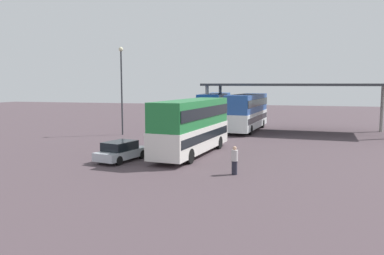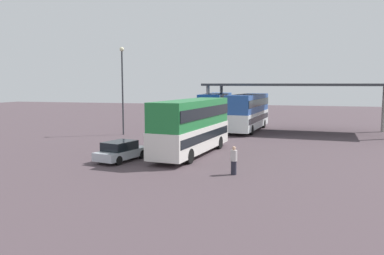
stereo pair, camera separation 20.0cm
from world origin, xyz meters
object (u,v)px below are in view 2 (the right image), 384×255
object	(u,v)px
double_decker_main	(192,125)
pedestrian_waiting	(234,161)
double_decker_mid_row	(248,111)
double_decker_near_canopy	(216,109)
lamppost_tall	(122,81)
parked_hatchback	(121,151)

from	to	relation	value
double_decker_main	pedestrian_waiting	xyz separation A→B (m)	(3.97, -5.52, -1.39)
double_decker_mid_row	pedestrian_waiting	world-z (taller)	double_decker_mid_row
pedestrian_waiting	double_decker_near_canopy	bearing A→B (deg)	-69.58
lamppost_tall	double_decker_main	bearing A→B (deg)	-42.49
double_decker_near_canopy	pedestrian_waiting	bearing A→B (deg)	-168.47
parked_hatchback	double_decker_mid_row	size ratio (longest dim) A/B	0.39
parked_hatchback	double_decker_near_canopy	bearing A→B (deg)	7.98
double_decker_main	lamppost_tall	xyz separation A→B (m)	(-9.66, 8.85, 3.25)
parked_hatchback	lamppost_tall	distance (m)	14.43
lamppost_tall	pedestrian_waiting	bearing A→B (deg)	-46.52
parked_hatchback	double_decker_mid_row	bearing A→B (deg)	-3.86
double_decker_mid_row	pedestrian_waiting	xyz separation A→B (m)	(1.78, -21.09, -1.39)
double_decker_mid_row	lamppost_tall	distance (m)	14.00
lamppost_tall	pedestrian_waiting	size ratio (longest dim) A/B	5.35
parked_hatchback	lamppost_tall	world-z (taller)	lamppost_tall
parked_hatchback	double_decker_near_canopy	size ratio (longest dim) A/B	0.39
double_decker_main	lamppost_tall	size ratio (longest dim) A/B	1.18
double_decker_near_canopy	lamppost_tall	size ratio (longest dim) A/B	1.24
lamppost_tall	pedestrian_waiting	world-z (taller)	lamppost_tall
double_decker_main	double_decker_near_canopy	xyz separation A→B (m)	(-1.77, 17.29, 0.01)
double_decker_near_canopy	double_decker_mid_row	size ratio (longest dim) A/B	0.99
double_decker_mid_row	lamppost_tall	size ratio (longest dim) A/B	1.26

